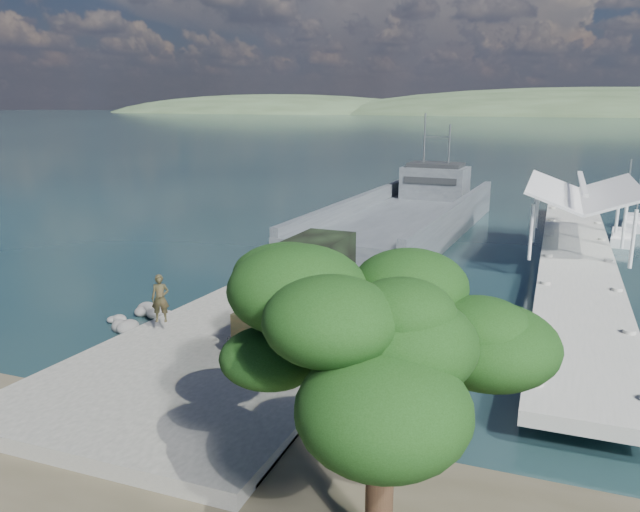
# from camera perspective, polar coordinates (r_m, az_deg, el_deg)

# --- Properties ---
(ground) EXTENTS (1400.00, 1400.00, 0.00)m
(ground) POSITION_cam_1_polar(r_m,az_deg,el_deg) (26.22, -6.91, -8.46)
(ground) COLOR #162D35
(ground) RESTS_ON ground
(boat_ramp) EXTENTS (10.00, 18.00, 0.50)m
(boat_ramp) POSITION_cam_1_polar(r_m,az_deg,el_deg) (25.32, -7.98, -8.73)
(boat_ramp) COLOR slate
(boat_ramp) RESTS_ON ground
(shoreline_rocks) EXTENTS (3.20, 5.60, 0.90)m
(shoreline_rocks) POSITION_cam_1_polar(r_m,az_deg,el_deg) (29.82, -17.15, -6.20)
(shoreline_rocks) COLOR slate
(shoreline_rocks) RESTS_ON ground
(distant_headlands) EXTENTS (1000.00, 240.00, 48.00)m
(distant_headlands) POSITION_cam_1_polar(r_m,az_deg,el_deg) (582.78, 25.05, 11.60)
(distant_headlands) COLOR #374A2E
(distant_headlands) RESTS_ON ground
(pier) EXTENTS (6.40, 44.00, 6.10)m
(pier) POSITION_cam_1_polar(r_m,az_deg,el_deg) (41.07, 22.45, 1.11)
(pier) COLOR #A9ABA0
(pier) RESTS_ON ground
(landing_craft) EXTENTS (9.96, 33.22, 9.75)m
(landing_craft) POSITION_cam_1_polar(r_m,az_deg,el_deg) (48.26, 7.66, 2.84)
(landing_craft) COLOR #42474D
(landing_craft) RESTS_ON ground
(military_truck) EXTENTS (2.90, 8.01, 3.66)m
(military_truck) POSITION_cam_1_polar(r_m,az_deg,el_deg) (26.57, -1.41, -2.75)
(military_truck) COLOR black
(military_truck) RESTS_ON boat_ramp
(soldier) EXTENTS (0.88, 0.75, 2.05)m
(soldier) POSITION_cam_1_polar(r_m,az_deg,el_deg) (27.21, -14.35, -4.56)
(soldier) COLOR black
(soldier) RESTS_ON boat_ramp
(sailboat_near) EXTENTS (1.95, 5.20, 6.19)m
(sailboat_near) POSITION_cam_1_polar(r_m,az_deg,el_deg) (50.50, 25.91, 1.50)
(sailboat_near) COLOR white
(sailboat_near) RESTS_ON ground
(sailboat_far) EXTENTS (2.49, 6.05, 7.16)m
(sailboat_far) POSITION_cam_1_polar(r_m,az_deg,el_deg) (56.91, 26.87, 2.70)
(sailboat_far) COLOR white
(sailboat_far) RESTS_ON ground
(overhang_tree) EXTENTS (7.59, 6.99, 6.89)m
(overhang_tree) POSITION_cam_1_polar(r_m,az_deg,el_deg) (13.03, 4.19, -5.86)
(overhang_tree) COLOR black
(overhang_tree) RESTS_ON ground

